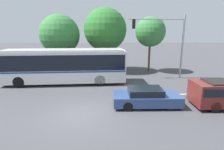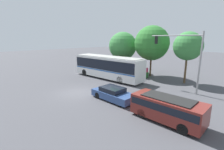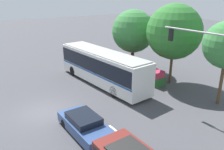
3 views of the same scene
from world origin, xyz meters
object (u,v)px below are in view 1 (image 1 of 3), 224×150
(city_bus, at_px, (64,64))
(traffic_light_pole, at_px, (168,37))
(sedan_foreground, at_px, (146,97))
(street_tree_right, at_px, (150,32))
(street_tree_centre, at_px, (105,30))
(street_tree_left, at_px, (60,35))

(city_bus, distance_m, traffic_light_pole, 10.69)
(sedan_foreground, xyz_separation_m, street_tree_right, (2.51, 10.82, 4.21))
(street_tree_centre, bearing_deg, street_tree_left, -175.92)
(street_tree_left, height_order, street_tree_right, street_tree_left)
(city_bus, bearing_deg, sedan_foreground, 136.65)
(traffic_light_pole, bearing_deg, sedan_foreground, 64.10)
(city_bus, xyz_separation_m, street_tree_centre, (3.78, 5.61, 3.22))
(city_bus, xyz_separation_m, sedan_foreground, (6.67, -5.60, -1.25))
(city_bus, bearing_deg, street_tree_left, -76.02)
(street_tree_right, bearing_deg, traffic_light_pole, -72.83)
(traffic_light_pole, relative_size, street_tree_centre, 0.85)
(traffic_light_pole, distance_m, street_tree_centre, 7.57)
(street_tree_left, xyz_separation_m, street_tree_right, (10.82, -0.01, 0.34))
(city_bus, distance_m, street_tree_left, 6.07)
(traffic_light_pole, xyz_separation_m, street_tree_right, (-1.07, 3.45, 0.51))
(sedan_foreground, xyz_separation_m, street_tree_left, (-8.30, 10.83, 3.87))
(street_tree_centre, bearing_deg, sedan_foreground, -75.54)
(sedan_foreground, bearing_deg, street_tree_left, 127.36)
(traffic_light_pole, xyz_separation_m, street_tree_left, (-11.88, 3.46, 0.17))
(city_bus, relative_size, traffic_light_pole, 1.78)
(sedan_foreground, height_order, street_tree_left, street_tree_left)
(street_tree_centre, xyz_separation_m, street_tree_right, (5.41, -0.39, -0.25))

